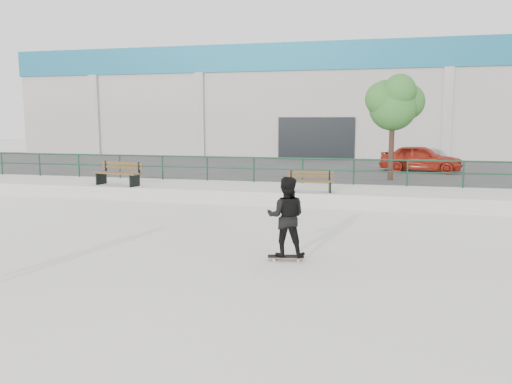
% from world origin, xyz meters
% --- Properties ---
extents(ground, '(120.00, 120.00, 0.00)m').
position_xyz_m(ground, '(0.00, 0.00, 0.00)').
color(ground, '#B6B1A7').
rests_on(ground, ground).
extents(ledge, '(30.00, 3.00, 0.50)m').
position_xyz_m(ledge, '(0.00, 9.50, 0.25)').
color(ledge, '#B8B3A8').
rests_on(ledge, ground).
extents(parking_strip, '(60.00, 14.00, 0.50)m').
position_xyz_m(parking_strip, '(0.00, 18.00, 0.25)').
color(parking_strip, '#303030').
rests_on(parking_strip, ground).
extents(railing, '(28.00, 0.06, 1.03)m').
position_xyz_m(railing, '(-0.00, 10.80, 1.24)').
color(railing, '#163C27').
rests_on(railing, ledge).
extents(commercial_building, '(44.20, 16.33, 8.00)m').
position_xyz_m(commercial_building, '(-0.00, 31.99, 4.58)').
color(commercial_building, beige).
rests_on(commercial_building, ground).
extents(bench_left, '(2.05, 0.97, 0.91)m').
position_xyz_m(bench_left, '(-5.87, 8.62, 0.95)').
color(bench_left, '#51371B').
rests_on(bench_left, ledge).
extents(bench_right, '(1.68, 0.74, 0.75)m').
position_xyz_m(bench_right, '(1.61, 8.46, 0.87)').
color(bench_right, '#51371B').
rests_on(bench_right, ledge).
extents(tree, '(2.45, 2.18, 4.35)m').
position_xyz_m(tree, '(4.48, 12.84, 3.76)').
color(tree, '#422B21').
rests_on(tree, parking_strip).
extents(red_car, '(4.05, 2.22, 1.31)m').
position_xyz_m(red_car, '(5.97, 16.67, 1.15)').
color(red_car, maroon).
rests_on(red_car, parking_strip).
extents(skateboard, '(0.80, 0.36, 0.09)m').
position_xyz_m(skateboard, '(1.97, 1.50, 0.07)').
color(skateboard, black).
rests_on(skateboard, ground).
extents(standing_skater, '(0.89, 0.73, 1.72)m').
position_xyz_m(standing_skater, '(1.97, 1.50, 0.96)').
color(standing_skater, black).
rests_on(standing_skater, skateboard).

